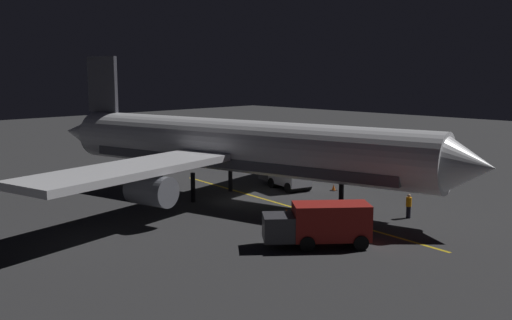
# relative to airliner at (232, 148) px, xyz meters

# --- Properties ---
(ground_plane) EXTENTS (180.00, 180.00, 0.20)m
(ground_plane) POSITION_rel_airliner_xyz_m (-0.12, 0.60, -4.33)
(ground_plane) COLOR #313132
(apron_guide_stripe) EXTENTS (4.39, 29.25, 0.01)m
(apron_guide_stripe) POSITION_rel_airliner_xyz_m (-1.48, 4.60, -4.23)
(apron_guide_stripe) COLOR gold
(apron_guide_stripe) RESTS_ON ground_plane
(airliner) EXTENTS (37.20, 40.20, 11.62)m
(airliner) POSITION_rel_airliner_xyz_m (0.00, 0.00, 0.00)
(airliner) COLOR white
(airliner) RESTS_ON ground_plane
(baggage_truck) EXTENTS (6.10, 5.65, 2.58)m
(baggage_truck) POSITION_rel_airliner_xyz_m (4.88, 13.16, -2.91)
(baggage_truck) COLOR maroon
(baggage_truck) RESTS_ON ground_plane
(catering_truck) EXTENTS (3.43, 5.92, 2.57)m
(catering_truck) POSITION_rel_airliner_xyz_m (-6.44, -0.01, -2.94)
(catering_truck) COLOR silver
(catering_truck) RESTS_ON ground_plane
(ground_crew_worker) EXTENTS (0.40, 0.40, 1.74)m
(ground_crew_worker) POSITION_rel_airliner_xyz_m (-4.75, 13.27, -3.35)
(ground_crew_worker) COLOR black
(ground_crew_worker) RESTS_ON ground_plane
(traffic_cone_near_left) EXTENTS (0.50, 0.50, 0.55)m
(traffic_cone_near_left) POSITION_rel_airliner_xyz_m (-8.62, 3.63, -3.98)
(traffic_cone_near_left) COLOR #EA590F
(traffic_cone_near_left) RESTS_ON ground_plane
(traffic_cone_near_right) EXTENTS (0.50, 0.50, 0.55)m
(traffic_cone_near_right) POSITION_rel_airliner_xyz_m (0.75, 6.61, -3.98)
(traffic_cone_near_right) COLOR #EA590F
(traffic_cone_near_right) RESTS_ON ground_plane
(traffic_cone_under_wing) EXTENTS (0.50, 0.50, 0.55)m
(traffic_cone_under_wing) POSITION_rel_airliner_xyz_m (6.10, 11.41, -3.98)
(traffic_cone_under_wing) COLOR #EA590F
(traffic_cone_under_wing) RESTS_ON ground_plane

